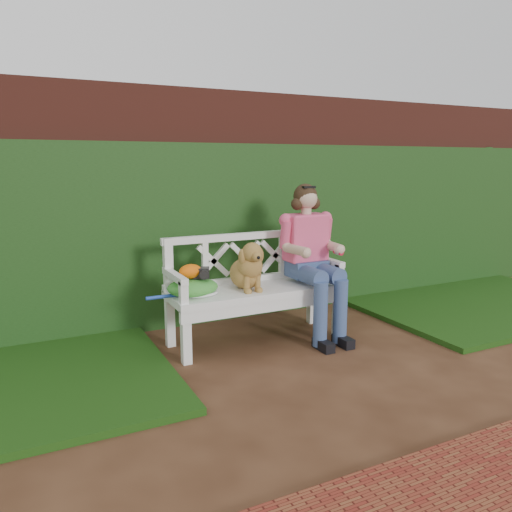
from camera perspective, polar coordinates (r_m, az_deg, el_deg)
name	(u,v)px	position (r m, az deg, el deg)	size (l,w,h in m)	color
ground	(344,376)	(3.78, 10.02, -13.32)	(60.00, 60.00, 0.00)	#381F11
brick_wall	(236,205)	(5.12, -2.30, 5.89)	(10.00, 0.30, 2.20)	maroon
ivy_hedge	(245,231)	(4.95, -1.23, 2.82)	(10.00, 0.18, 1.70)	#1E4516
grass_right	(474,302)	(5.98, 23.66, -4.79)	(2.60, 2.00, 0.05)	#12340A
garden_bench	(256,314)	(4.31, 0.00, -6.67)	(1.58, 0.60, 0.48)	white
seated_woman	(308,263)	(4.44, 5.95, -0.85)	(0.54, 0.73, 1.29)	#F95C66
dog	(247,265)	(4.13, -1.05, -1.03)	(0.28, 0.38, 0.42)	brown
tennis_racket	(195,293)	(4.04, -7.02, -4.20)	(0.61, 0.26, 0.03)	white
green_bag	(193,287)	(4.01, -7.24, -3.52)	(0.41, 0.32, 0.14)	#186718
camera_item	(201,273)	(3.99, -6.26, -1.92)	(0.13, 0.09, 0.08)	black
baseball_glove	(191,271)	(3.97, -7.49, -1.75)	(0.18, 0.14, 0.12)	#E45D08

